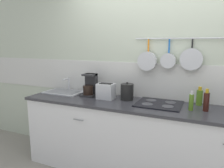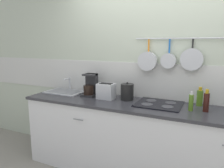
% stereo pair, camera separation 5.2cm
% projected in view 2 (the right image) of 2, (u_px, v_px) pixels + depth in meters
% --- Properties ---
extents(wall_back, '(7.20, 0.16, 2.60)m').
position_uv_depth(wall_back, '(160.00, 73.00, 2.79)').
color(wall_back, '#B2BCA8').
rests_on(wall_back, ground_plane).
extents(cabinet_base, '(3.27, 0.62, 0.90)m').
position_uv_depth(cabinet_base, '(150.00, 144.00, 2.63)').
color(cabinet_base, silver).
rests_on(cabinet_base, ground_plane).
extents(countertop, '(3.31, 0.64, 0.03)m').
position_uv_depth(countertop, '(152.00, 107.00, 2.54)').
color(countertop, '#2D2D33').
rests_on(countertop, cabinet_base).
extents(sink_basin, '(0.54, 0.36, 0.20)m').
position_uv_depth(sink_basin, '(65.00, 91.00, 3.21)').
color(sink_basin, '#B7BABF').
rests_on(sink_basin, countertop).
extents(coffee_maker, '(0.19, 0.20, 0.30)m').
position_uv_depth(coffee_maker, '(90.00, 86.00, 3.00)').
color(coffee_maker, '#262628').
rests_on(coffee_maker, countertop).
extents(toaster, '(0.23, 0.16, 0.20)m').
position_uv_depth(toaster, '(106.00, 91.00, 2.83)').
color(toaster, '#B7BABF').
rests_on(toaster, countertop).
extents(kettle, '(0.17, 0.17, 0.23)m').
position_uv_depth(kettle, '(127.00, 92.00, 2.78)').
color(kettle, black).
rests_on(kettle, countertop).
extents(cooktop, '(0.53, 0.46, 0.01)m').
position_uv_depth(cooktop, '(159.00, 104.00, 2.58)').
color(cooktop, black).
rests_on(cooktop, countertop).
extents(bottle_hot_sauce, '(0.05, 0.05, 0.21)m').
position_uv_depth(bottle_hot_sauce, '(191.00, 102.00, 2.33)').
color(bottle_hot_sauce, '#4C721E').
rests_on(bottle_hot_sauce, countertop).
extents(bottle_olive_oil, '(0.07, 0.07, 0.22)m').
position_uv_depth(bottle_olive_oil, '(200.00, 98.00, 2.52)').
color(bottle_olive_oil, '#4C721E').
rests_on(bottle_olive_oil, countertop).
extents(bottle_vinegar, '(0.06, 0.06, 0.24)m').
position_uv_depth(bottle_vinegar, '(206.00, 102.00, 2.30)').
color(bottle_vinegar, '#33140F').
rests_on(bottle_vinegar, countertop).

